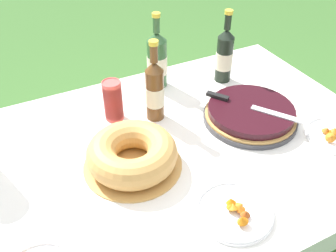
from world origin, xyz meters
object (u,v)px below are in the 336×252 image
cider_bottle_amber (155,90)px  bundt_cake (132,154)px  snack_plate_right (336,135)px  snack_plate_near (235,211)px  serving_knife (244,104)px  berry_tart (250,114)px  juice_bottle_red (224,55)px  cider_bottle_green (157,60)px  cup_stack (113,101)px

cider_bottle_amber → bundt_cake: bearing=-130.8°
snack_plate_right → snack_plate_near: bearing=-167.2°
cider_bottle_amber → serving_knife: bearing=-27.8°
berry_tart → snack_plate_right: size_ratio=1.69×
juice_bottle_red → snack_plate_near: bearing=-120.6°
berry_tart → cider_bottle_green: cider_bottle_green is taller
bundt_cake → berry_tart: bearing=3.5°
bundt_cake → cup_stack: (0.04, 0.28, 0.03)m
serving_knife → snack_plate_near: 0.48m
berry_tart → juice_bottle_red: bearing=76.7°
cup_stack → snack_plate_right: cup_stack is taller
juice_bottle_red → snack_plate_near: size_ratio=1.40×
berry_tart → juice_bottle_red: size_ratio=1.12×
cup_stack → snack_plate_near: 0.62m
snack_plate_near → snack_plate_right: snack_plate_right is taller
serving_knife → snack_plate_right: 0.35m
bundt_cake → cider_bottle_amber: (0.18, 0.21, 0.07)m
bundt_cake → cup_stack: 0.28m
snack_plate_near → snack_plate_right: (0.53, 0.12, 0.00)m
berry_tart → cider_bottle_amber: cider_bottle_amber is taller
berry_tart → snack_plate_near: size_ratio=1.57×
cider_bottle_amber → snack_plate_near: 0.54m
berry_tart → cider_bottle_amber: 0.38m
cider_bottle_green → juice_bottle_red: bearing=-18.3°
cider_bottle_amber → cider_bottle_green: bearing=62.4°
serving_knife → bundt_cake: bearing=-117.8°
cider_bottle_green → cider_bottle_amber: size_ratio=1.01×
juice_bottle_red → snack_plate_near: (-0.39, -0.65, -0.11)m
serving_knife → bundt_cake: 0.49m
berry_tart → snack_plate_near: bearing=-132.0°
cup_stack → snack_plate_near: (0.15, -0.60, -0.07)m
serving_knife → snack_plate_near: serving_knife is taller
snack_plate_right → juice_bottle_red: bearing=104.7°
berry_tart → bundt_cake: size_ratio=1.10×
snack_plate_right → berry_tart: bearing=132.5°
cup_stack → juice_bottle_red: 0.54m
berry_tart → cup_stack: bearing=151.8°
serving_knife → cup_stack: cup_stack is taller
serving_knife → cup_stack: (-0.45, 0.22, 0.02)m
snack_plate_right → cup_stack: bearing=144.6°
serving_knife → cider_bottle_green: 0.42m
cider_bottle_amber → juice_bottle_red: cider_bottle_amber is taller
berry_tart → serving_knife: (-0.02, 0.02, 0.04)m
cup_stack → cider_bottle_green: cider_bottle_green is taller
cider_bottle_green → cider_bottle_amber: (-0.11, -0.21, 0.00)m
cup_stack → berry_tart: bearing=-28.2°
bundt_cake → cup_stack: cup_stack is taller
serving_knife → cider_bottle_amber: size_ratio=1.01×
berry_tart → cider_bottle_green: (-0.21, 0.39, 0.09)m
berry_tart → bundt_cake: (-0.50, -0.03, 0.02)m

